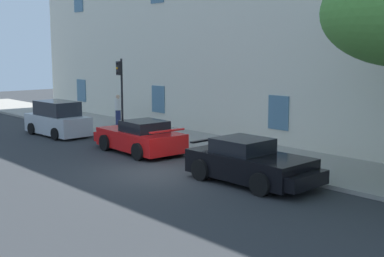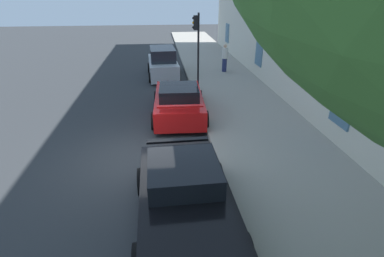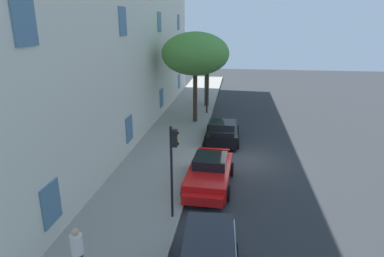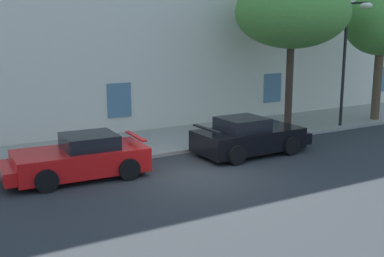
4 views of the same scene
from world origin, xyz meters
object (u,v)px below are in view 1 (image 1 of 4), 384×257
Objects in this scene: sportscar_yellow_flank at (253,164)px; hatchback_parked at (57,120)px; sportscar_red_lead at (138,138)px; pedestrian_admiring at (118,109)px; traffic_light at (120,84)px.

hatchback_parked reaches higher than sportscar_yellow_flank.
sportscar_red_lead is at bearing 4.91° from hatchback_parked.
pedestrian_admiring is at bearing 94.71° from hatchback_parked.
traffic_light is at bearing -31.64° from pedestrian_admiring.
traffic_light reaches higher than pedestrian_admiring.
pedestrian_admiring is (-0.32, 3.91, 0.21)m from hatchback_parked.
sportscar_red_lead is 1.14× the size of hatchback_parked.
hatchback_parked reaches higher than sportscar_red_lead.
hatchback_parked is at bearing -85.29° from pedestrian_admiring.
pedestrian_admiring is (-3.63, 2.24, -1.71)m from traffic_light.
hatchback_parked is 1.07× the size of traffic_light.
traffic_light is (3.31, 1.67, 1.91)m from hatchback_parked.
sportscar_yellow_flank is 1.12× the size of hatchback_parked.
sportscar_yellow_flank is at bearing -15.41° from pedestrian_admiring.
sportscar_red_lead is 1.21× the size of traffic_light.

